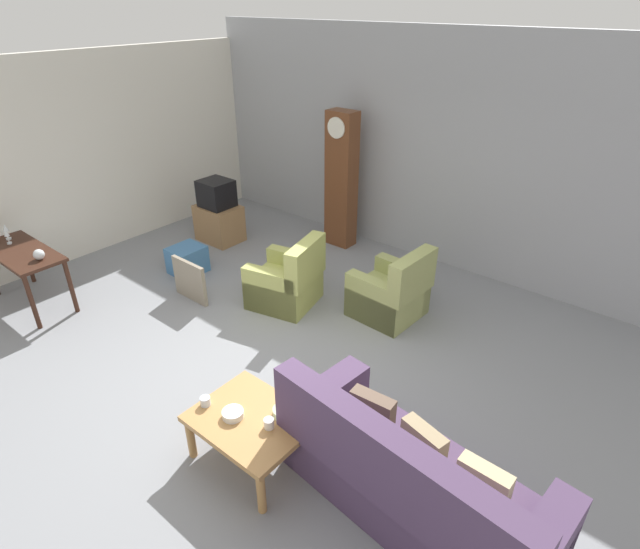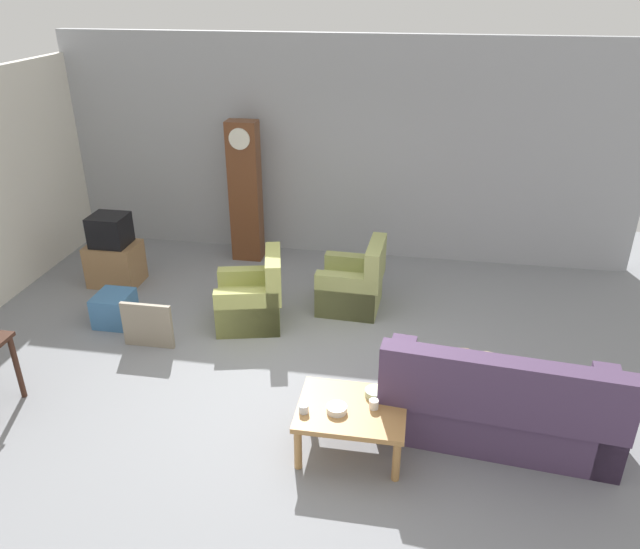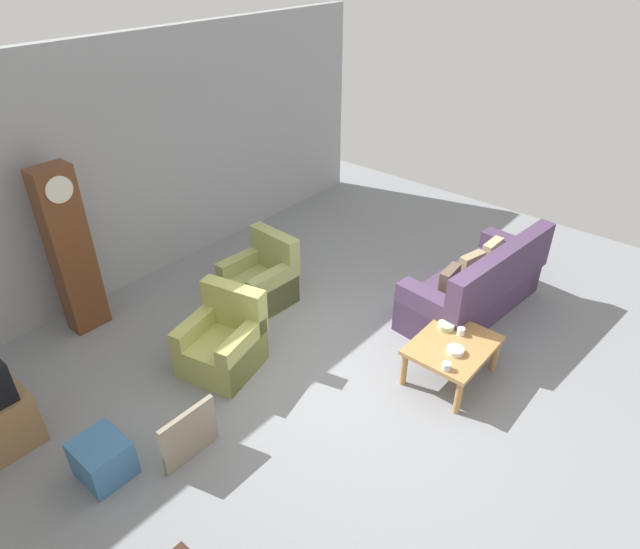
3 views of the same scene
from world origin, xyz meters
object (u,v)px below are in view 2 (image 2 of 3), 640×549
framed_picture_leaning (147,325)px  grandfather_clock (245,192)px  tv_stand_cabinet (115,264)px  bowl_white_stacked (337,409)px  tv_crt (110,230)px  cup_blue_rimmed (304,408)px  couch_floral (497,406)px  bowl_shallow_green (375,393)px  storage_box_blue (115,308)px  coffee_table_wood (352,413)px  armchair_olive_near (252,301)px  cup_white_porcelain (374,404)px  armchair_olive_far (354,286)px

framed_picture_leaning → grandfather_clock: bearing=80.0°
tv_stand_cabinet → bowl_white_stacked: bearing=-39.0°
tv_crt → cup_blue_rimmed: 4.36m
couch_floral → cup_blue_rimmed: bearing=-163.2°
framed_picture_leaning → cup_blue_rimmed: 2.57m
bowl_white_stacked → bowl_shallow_green: bowl_shallow_green is taller
couch_floral → tv_crt: size_ratio=4.53×
storage_box_blue → cup_blue_rimmed: (2.75, -1.88, 0.31)m
coffee_table_wood → cup_blue_rimmed: size_ratio=11.07×
armchair_olive_near → tv_crt: tv_crt is taller
storage_box_blue → cup_white_porcelain: (3.35, -1.72, 0.31)m
armchair_olive_near → cup_blue_rimmed: 2.43m
armchair_olive_far → tv_crt: size_ratio=1.92×
armchair_olive_near → coffee_table_wood: size_ratio=0.99×
couch_floral → tv_stand_cabinet: (-4.94, 2.40, -0.06)m
armchair_olive_near → cup_white_porcelain: (1.67, -2.01, 0.20)m
bowl_shallow_green → coffee_table_wood: bearing=-133.4°
armchair_olive_near → cup_white_porcelain: armchair_olive_near is taller
armchair_olive_near → tv_crt: size_ratio=1.97×
couch_floral → tv_crt: bearing=154.1°
tv_crt → bowl_shallow_green: tv_crt is taller
armchair_olive_near → bowl_white_stacked: (1.35, -2.12, 0.19)m
framed_picture_leaning → couch_floral: bearing=-13.7°
tv_stand_cabinet → bowl_shallow_green: bearing=-33.9°
tv_stand_cabinet → cup_blue_rimmed: 4.36m
armchair_olive_near → cup_white_porcelain: 2.62m
armchair_olive_far → bowl_shallow_green: (0.49, -2.43, 0.19)m
bowl_white_stacked → armchair_olive_far: bearing=93.7°
armchair_olive_far → framed_picture_leaning: size_ratio=1.53×
cup_blue_rimmed → armchair_olive_near: bearing=116.2°
framed_picture_leaning → bowl_shallow_green: bearing=-22.2°
grandfather_clock → bowl_shallow_green: (2.25, -3.72, -0.55)m
armchair_olive_far → coffee_table_wood: armchair_olive_far is taller
armchair_olive_near → armchair_olive_far: bearing=27.0°
storage_box_blue → bowl_shallow_green: size_ratio=2.53×
cup_white_porcelain → bowl_shallow_green: bearing=91.6°
framed_picture_leaning → bowl_white_stacked: size_ratio=3.34×
cup_white_porcelain → cup_blue_rimmed: cup_white_porcelain is taller
couch_floral → armchair_olive_near: size_ratio=2.30×
armchair_olive_near → storage_box_blue: bearing=-170.3°
tv_stand_cabinet → storage_box_blue: size_ratio=1.45×
tv_crt → cup_white_porcelain: bearing=-35.6°
cup_blue_rimmed → bowl_shallow_green: size_ratio=0.47×
tv_crt → armchair_olive_far: bearing=-2.4°
armchair_olive_near → armchair_olive_far: (1.18, 0.60, 0.00)m
framed_picture_leaning → cup_blue_rimmed: size_ratio=6.92×
tv_stand_cabinet → couch_floral: bearing=-25.9°
cup_white_porcelain → bowl_white_stacked: cup_white_porcelain is taller
coffee_table_wood → bowl_shallow_green: bowl_shallow_green is taller
coffee_table_wood → bowl_shallow_green: bearing=46.6°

